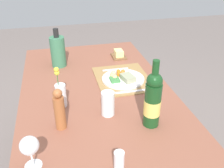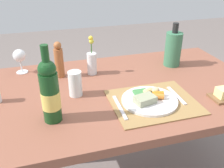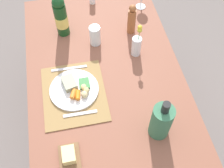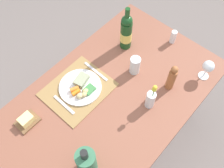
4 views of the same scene
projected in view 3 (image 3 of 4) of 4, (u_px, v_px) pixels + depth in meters
The scene contains 12 objects.
ground_plane at pixel (107, 131), 2.18m from camera, with size 8.00×8.00×0.00m, color slate.
dining_table at pixel (106, 85), 1.63m from camera, with size 1.48×0.88×0.75m.
placemat at pixel (74, 93), 1.49m from camera, with size 0.41×0.34×0.01m, color olive.
dinner_plate at pixel (75, 89), 1.49m from camera, with size 0.27×0.27×0.05m.
fork at pixel (69, 68), 1.58m from camera, with size 0.02×0.21×0.01m, color silver.
knife at pixel (80, 114), 1.41m from camera, with size 0.02×0.18×0.01m, color silver.
water_tumbler at pixel (95, 36), 1.65m from camera, with size 0.07×0.07×0.13m.
pepper_mill at pixel (132, 20), 1.67m from camera, with size 0.05×0.05×0.21m.
butter_dish at pixel (69, 156), 1.28m from camera, with size 0.13×0.10×0.06m.
flower_vase at pixel (137, 45), 1.59m from camera, with size 0.06×0.06×0.23m.
cooler_bottle at pixel (161, 121), 1.28m from camera, with size 0.10×0.10×0.27m.
wine_bottle at pixel (61, 16), 1.64m from camera, with size 0.08×0.08×0.34m.
Camera 3 is at (0.90, -0.14, 2.02)m, focal length 43.81 mm.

